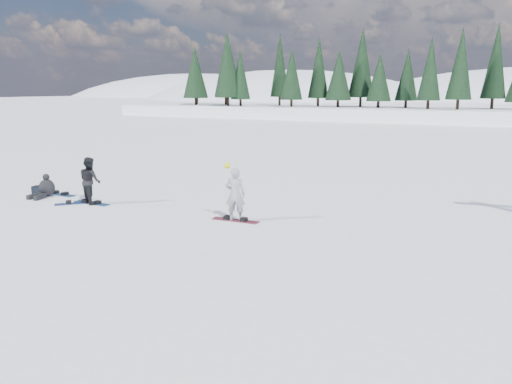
% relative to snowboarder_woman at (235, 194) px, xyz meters
% --- Properties ---
extents(ground, '(420.00, 420.00, 0.00)m').
position_rel_snowboarder_woman_xyz_m(ground, '(-1.74, -0.70, -0.84)').
color(ground, white).
rests_on(ground, ground).
extents(alpine_backdrop, '(412.50, 227.00, 53.20)m').
position_rel_snowboarder_woman_xyz_m(alpine_backdrop, '(-13.46, 188.46, -14.81)').
color(alpine_backdrop, white).
rests_on(alpine_backdrop, ground).
extents(snowboarder_woman, '(0.70, 0.56, 1.80)m').
position_rel_snowboarder_woman_xyz_m(snowboarder_woman, '(0.00, 0.00, 0.00)').
color(snowboarder_woman, gray).
rests_on(snowboarder_woman, ground).
extents(snowboarder_man, '(0.97, 0.87, 1.65)m').
position_rel_snowboarder_woman_xyz_m(snowboarder_man, '(-5.67, -0.25, -0.01)').
color(snowboarder_man, black).
rests_on(snowboarder_man, ground).
extents(seated_rider, '(0.66, 1.05, 0.86)m').
position_rel_snowboarder_woman_xyz_m(seated_rider, '(-8.01, -0.18, -0.51)').
color(seated_rider, black).
rests_on(seated_rider, ground).
extents(gear_bag, '(0.49, 0.37, 0.30)m').
position_rel_snowboarder_woman_xyz_m(gear_bag, '(-8.71, 0.08, -0.69)').
color(gear_bag, black).
rests_on(gear_bag, ground).
extents(snowboard_woman, '(1.51, 0.37, 0.03)m').
position_rel_snowboarder_woman_xyz_m(snowboard_woman, '(0.00, 0.00, -0.82)').
color(snowboard_woman, maroon).
rests_on(snowboard_woman, ground).
extents(snowboard_man, '(1.51, 0.33, 0.03)m').
position_rel_snowboarder_woman_xyz_m(snowboard_man, '(-5.67, -0.25, -0.82)').
color(snowboard_man, navy).
rests_on(snowboard_man, ground).
extents(snowboard_loose_c, '(1.52, 0.41, 0.03)m').
position_rel_snowboarder_woman_xyz_m(snowboard_loose_c, '(-7.84, 0.32, -0.82)').
color(snowboard_loose_c, '#1B5195').
rests_on(snowboard_loose_c, ground).
extents(snowboard_loose_a, '(1.23, 1.28, 0.03)m').
position_rel_snowboarder_woman_xyz_m(snowboard_loose_a, '(-6.11, -0.49, -0.82)').
color(snowboard_loose_a, navy).
rests_on(snowboard_loose_a, ground).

